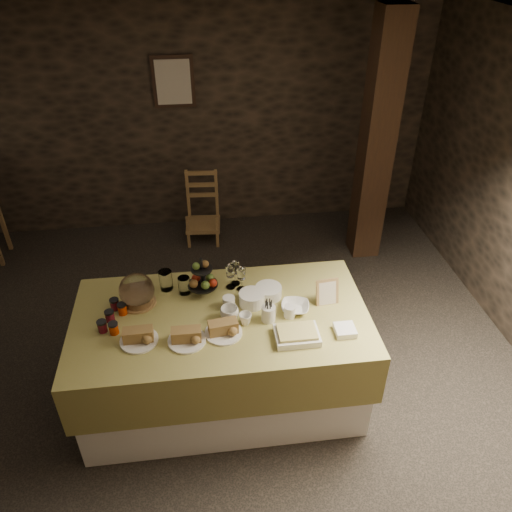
{
  "coord_description": "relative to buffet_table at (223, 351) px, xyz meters",
  "views": [
    {
      "loc": [
        0.04,
        -3.07,
        3.23
      ],
      "look_at": [
        0.45,
        0.2,
        0.97
      ],
      "focal_mm": 35.0,
      "sensor_mm": 36.0,
      "label": 1
    }
  ],
  "objects": [
    {
      "name": "ground_plane",
      "position": [
        -0.13,
        0.34,
        -0.49
      ],
      "size": [
        5.5,
        5.0,
        0.01
      ],
      "primitive_type": "cube",
      "color": "black",
      "rests_on": "ground"
    },
    {
      "name": "room_shell",
      "position": [
        -0.13,
        0.34,
        1.07
      ],
      "size": [
        5.52,
        5.02,
        2.6
      ],
      "color": "black",
      "rests_on": "ground"
    },
    {
      "name": "buffet_table",
      "position": [
        0.0,
        0.0,
        0.0
      ],
      "size": [
        2.14,
        1.14,
        0.85
      ],
      "color": "white",
      "rests_on": "ground_plane"
    },
    {
      "name": "chair",
      "position": [
        -0.07,
        2.43,
        -0.12
      ],
      "size": [
        0.42,
        0.4,
        0.65
      ],
      "rotation": [
        0.0,
        0.0,
        -0.09
      ],
      "color": "brown",
      "rests_on": "ground_plane"
    },
    {
      "name": "timber_column",
      "position": [
        1.75,
        1.92,
        0.81
      ],
      "size": [
        0.3,
        0.3,
        2.6
      ],
      "primitive_type": "cube",
      "color": "black",
      "rests_on": "ground_plane"
    },
    {
      "name": "framed_picture",
      "position": [
        -0.28,
        2.81,
        1.26
      ],
      "size": [
        0.45,
        0.04,
        0.55
      ],
      "color": "black",
      "rests_on": "room_shell"
    },
    {
      "name": "plate_stack_a",
      "position": [
        0.24,
        0.1,
        0.41
      ],
      "size": [
        0.19,
        0.19,
        0.1
      ],
      "primitive_type": "cylinder",
      "color": "white",
      "rests_on": "buffet_table"
    },
    {
      "name": "plate_stack_b",
      "position": [
        0.37,
        0.18,
        0.4
      ],
      "size": [
        0.2,
        0.2,
        0.08
      ],
      "primitive_type": "cylinder",
      "color": "white",
      "rests_on": "buffet_table"
    },
    {
      "name": "cutlery_holder",
      "position": [
        0.33,
        -0.09,
        0.42
      ],
      "size": [
        0.1,
        0.1,
        0.12
      ],
      "primitive_type": "cylinder",
      "color": "white",
      "rests_on": "buffet_table"
    },
    {
      "name": "cup_a",
      "position": [
        0.06,
        -0.05,
        0.41
      ],
      "size": [
        0.18,
        0.18,
        0.1
      ],
      "primitive_type": "imported",
      "rotation": [
        0.0,
        0.0,
        -0.43
      ],
      "color": "white",
      "rests_on": "buffet_table"
    },
    {
      "name": "cup_b",
      "position": [
        0.17,
        -0.11,
        0.4
      ],
      "size": [
        0.12,
        0.12,
        0.08
      ],
      "primitive_type": "imported",
      "rotation": [
        0.0,
        0.0,
        0.42
      ],
      "color": "white",
      "rests_on": "buffet_table"
    },
    {
      "name": "mug_c",
      "position": [
        0.07,
        0.08,
        0.41
      ],
      "size": [
        0.09,
        0.09,
        0.09
      ],
      "primitive_type": "cylinder",
      "color": "white",
      "rests_on": "buffet_table"
    },
    {
      "name": "mug_d",
      "position": [
        0.49,
        -0.07,
        0.4
      ],
      "size": [
        0.08,
        0.08,
        0.09
      ],
      "primitive_type": "cylinder",
      "color": "white",
      "rests_on": "buffet_table"
    },
    {
      "name": "bowl",
      "position": [
        0.54,
        -0.01,
        0.38
      ],
      "size": [
        0.24,
        0.24,
        0.05
      ],
      "primitive_type": "imported",
      "rotation": [
        0.0,
        0.0,
        -0.22
      ],
      "color": "white",
      "rests_on": "buffet_table"
    },
    {
      "name": "cake_dome",
      "position": [
        -0.6,
        0.22,
        0.46
      ],
      "size": [
        0.26,
        0.26,
        0.26
      ],
      "color": "brown",
      "rests_on": "buffet_table"
    },
    {
      "name": "fruit_stand",
      "position": [
        -0.11,
        0.27,
        0.49
      ],
      "size": [
        0.23,
        0.23,
        0.32
      ],
      "rotation": [
        0.0,
        0.0,
        0.04
      ],
      "color": "black",
      "rests_on": "buffet_table"
    },
    {
      "name": "bread_platter_left",
      "position": [
        -0.57,
        -0.19,
        0.4
      ],
      "size": [
        0.26,
        0.26,
        0.11
      ],
      "color": "white",
      "rests_on": "buffet_table"
    },
    {
      "name": "bread_platter_center",
      "position": [
        -0.25,
        -0.23,
        0.4
      ],
      "size": [
        0.26,
        0.26,
        0.11
      ],
      "color": "white",
      "rests_on": "buffet_table"
    },
    {
      "name": "bread_platter_right",
      "position": [
        0.01,
        -0.19,
        0.4
      ],
      "size": [
        0.26,
        0.26,
        0.11
      ],
      "color": "white",
      "rests_on": "buffet_table"
    },
    {
      "name": "jam_jars",
      "position": [
        -0.76,
        0.04,
        0.4
      ],
      "size": [
        0.18,
        0.32,
        0.07
      ],
      "color": "maroon",
      "rests_on": "buffet_table"
    },
    {
      "name": "tart_dish",
      "position": [
        0.5,
        -0.3,
        0.39
      ],
      "size": [
        0.3,
        0.22,
        0.07
      ],
      "color": "white",
      "rests_on": "buffet_table"
    },
    {
      "name": "square_dish",
      "position": [
        0.84,
        -0.29,
        0.38
      ],
      "size": [
        0.14,
        0.14,
        0.04
      ],
      "primitive_type": "cube",
      "color": "white",
      "rests_on": "buffet_table"
    },
    {
      "name": "menu_frame",
      "position": [
        0.79,
        0.05,
        0.45
      ],
      "size": [
        0.18,
        0.09,
        0.22
      ],
      "primitive_type": "cube",
      "rotation": [
        -0.24,
        0.0,
        0.1
      ],
      "color": "brown",
      "rests_on": "buffet_table"
    },
    {
      "name": "storage_jar_a",
      "position": [
        -0.39,
        0.37,
        0.44
      ],
      "size": [
        0.1,
        0.1,
        0.16
      ],
      "primitive_type": "cylinder",
      "color": "white",
      "rests_on": "buffet_table"
    },
    {
      "name": "storage_jar_b",
      "position": [
        -0.25,
        0.3,
        0.43
      ],
      "size": [
        0.09,
        0.09,
        0.14
      ],
      "primitive_type": "cylinder",
      "color": "white",
      "rests_on": "buffet_table"
    }
  ]
}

